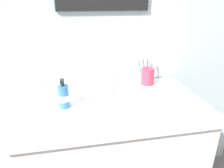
{
  "coord_description": "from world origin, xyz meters",
  "views": [
    {
      "loc": [
        -0.19,
        -0.98,
        1.34
      ],
      "look_at": [
        0.0,
        0.03,
        0.92
      ],
      "focal_mm": 33.09,
      "sensor_mm": 36.0,
      "label": 1
    }
  ],
  "objects_px": {
    "faucet": "(107,81)",
    "toothbrush_red": "(147,67)",
    "toothbrush_white": "(142,65)",
    "soap_dispenser": "(64,96)",
    "toothbrush_purple": "(144,68)",
    "toothbrush_cup": "(148,76)",
    "toothbrush_green": "(140,68)"
  },
  "relations": [
    {
      "from": "toothbrush_red",
      "to": "soap_dispenser",
      "type": "xyz_separation_m",
      "value": [
        -0.53,
        -0.25,
        -0.05
      ]
    },
    {
      "from": "faucet",
      "to": "toothbrush_white",
      "type": "relative_size",
      "value": 0.75
    },
    {
      "from": "toothbrush_red",
      "to": "toothbrush_green",
      "type": "relative_size",
      "value": 1.02
    },
    {
      "from": "toothbrush_white",
      "to": "toothbrush_red",
      "type": "height_order",
      "value": "toothbrush_white"
    },
    {
      "from": "toothbrush_white",
      "to": "toothbrush_purple",
      "type": "xyz_separation_m",
      "value": [
        -0.0,
        -0.05,
        -0.01
      ]
    },
    {
      "from": "toothbrush_red",
      "to": "faucet",
      "type": "bearing_deg",
      "value": -170.36
    },
    {
      "from": "soap_dispenser",
      "to": "toothbrush_purple",
      "type": "bearing_deg",
      "value": 22.63
    },
    {
      "from": "toothbrush_purple",
      "to": "faucet",
      "type": "bearing_deg",
      "value": -179.69
    },
    {
      "from": "toothbrush_cup",
      "to": "toothbrush_white",
      "type": "relative_size",
      "value": 0.52
    },
    {
      "from": "toothbrush_red",
      "to": "toothbrush_purple",
      "type": "distance_m",
      "value": 0.06
    },
    {
      "from": "toothbrush_green",
      "to": "soap_dispenser",
      "type": "xyz_separation_m",
      "value": [
        -0.47,
        -0.24,
        -0.04
      ]
    },
    {
      "from": "toothbrush_red",
      "to": "soap_dispenser",
      "type": "relative_size",
      "value": 1.14
    },
    {
      "from": "faucet",
      "to": "toothbrush_white",
      "type": "height_order",
      "value": "toothbrush_white"
    },
    {
      "from": "faucet",
      "to": "toothbrush_purple",
      "type": "bearing_deg",
      "value": 0.31
    },
    {
      "from": "toothbrush_cup",
      "to": "toothbrush_green",
      "type": "height_order",
      "value": "toothbrush_green"
    },
    {
      "from": "toothbrush_white",
      "to": "faucet",
      "type": "bearing_deg",
      "value": -168.78
    },
    {
      "from": "toothbrush_purple",
      "to": "soap_dispenser",
      "type": "relative_size",
      "value": 1.24
    },
    {
      "from": "faucet",
      "to": "toothbrush_red",
      "type": "distance_m",
      "value": 0.28
    },
    {
      "from": "toothbrush_white",
      "to": "toothbrush_red",
      "type": "distance_m",
      "value": 0.04
    },
    {
      "from": "toothbrush_white",
      "to": "toothbrush_purple",
      "type": "height_order",
      "value": "toothbrush_white"
    },
    {
      "from": "toothbrush_white",
      "to": "soap_dispenser",
      "type": "xyz_separation_m",
      "value": [
        -0.49,
        -0.25,
        -0.06
      ]
    },
    {
      "from": "toothbrush_purple",
      "to": "soap_dispenser",
      "type": "xyz_separation_m",
      "value": [
        -0.49,
        -0.2,
        -0.05
      ]
    },
    {
      "from": "toothbrush_white",
      "to": "toothbrush_purple",
      "type": "distance_m",
      "value": 0.05
    },
    {
      "from": "faucet",
      "to": "toothbrush_red",
      "type": "bearing_deg",
      "value": 9.64
    },
    {
      "from": "faucet",
      "to": "toothbrush_white",
      "type": "bearing_deg",
      "value": 11.22
    },
    {
      "from": "toothbrush_cup",
      "to": "toothbrush_purple",
      "type": "distance_m",
      "value": 0.07
    },
    {
      "from": "toothbrush_red",
      "to": "toothbrush_green",
      "type": "xyz_separation_m",
      "value": [
        -0.05,
        -0.01,
        -0.0
      ]
    },
    {
      "from": "faucet",
      "to": "soap_dispenser",
      "type": "height_order",
      "value": "soap_dispenser"
    },
    {
      "from": "toothbrush_cup",
      "to": "toothbrush_green",
      "type": "distance_m",
      "value": 0.07
    },
    {
      "from": "toothbrush_green",
      "to": "faucet",
      "type": "bearing_deg",
      "value": -171.11
    },
    {
      "from": "toothbrush_purple",
      "to": "soap_dispenser",
      "type": "height_order",
      "value": "toothbrush_purple"
    },
    {
      "from": "toothbrush_green",
      "to": "toothbrush_cup",
      "type": "bearing_deg",
      "value": -23.8
    }
  ]
}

